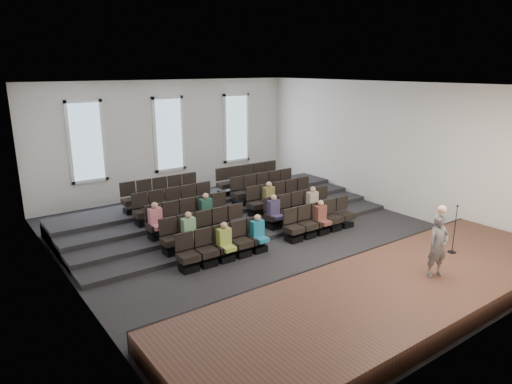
# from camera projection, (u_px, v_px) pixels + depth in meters

# --- Properties ---
(ground) EXTENTS (14.00, 14.00, 0.00)m
(ground) POSITION_uv_depth(u_px,v_px,m) (265.00, 240.00, 15.01)
(ground) COLOR black
(ground) RESTS_ON ground
(ceiling) EXTENTS (12.00, 14.00, 0.02)m
(ceiling) POSITION_uv_depth(u_px,v_px,m) (266.00, 84.00, 13.68)
(ceiling) COLOR white
(ceiling) RESTS_ON ground
(wall_back) EXTENTS (12.00, 0.04, 5.00)m
(wall_back) POSITION_uv_depth(u_px,v_px,m) (168.00, 139.00, 19.83)
(wall_back) COLOR silver
(wall_back) RESTS_ON ground
(wall_front) EXTENTS (12.00, 0.04, 5.00)m
(wall_front) POSITION_uv_depth(u_px,v_px,m) (482.00, 228.00, 8.86)
(wall_front) COLOR silver
(wall_front) RESTS_ON ground
(wall_left) EXTENTS (0.04, 14.00, 5.00)m
(wall_left) POSITION_uv_depth(u_px,v_px,m) (65.00, 197.00, 10.94)
(wall_left) COLOR silver
(wall_left) RESTS_ON ground
(wall_right) EXTENTS (0.04, 14.00, 5.00)m
(wall_right) POSITION_uv_depth(u_px,v_px,m) (389.00, 147.00, 17.74)
(wall_right) COLOR silver
(wall_right) RESTS_ON ground
(stage) EXTENTS (11.80, 3.60, 0.50)m
(stage) POSITION_uv_depth(u_px,v_px,m) (392.00, 294.00, 10.96)
(stage) COLOR #4C2D20
(stage) RESTS_ON ground
(stage_lip) EXTENTS (11.80, 0.06, 0.52)m
(stage_lip) POSITION_uv_depth(u_px,v_px,m) (339.00, 268.00, 12.34)
(stage_lip) COLOR black
(stage_lip) RESTS_ON ground
(risers) EXTENTS (11.80, 4.80, 0.60)m
(risers) POSITION_uv_depth(u_px,v_px,m) (215.00, 211.00, 17.43)
(risers) COLOR black
(risers) RESTS_ON ground
(seating_rows) EXTENTS (6.80, 4.70, 1.67)m
(seating_rows) POSITION_uv_depth(u_px,v_px,m) (239.00, 209.00, 16.03)
(seating_rows) COLOR black
(seating_rows) RESTS_ON ground
(windows) EXTENTS (8.44, 0.10, 3.24)m
(windows) POSITION_uv_depth(u_px,v_px,m) (169.00, 134.00, 19.72)
(windows) COLOR white
(windows) RESTS_ON wall_back
(audience) EXTENTS (6.05, 2.64, 1.10)m
(audience) POSITION_uv_depth(u_px,v_px,m) (248.00, 215.00, 14.94)
(audience) COLOR #98AD45
(audience) RESTS_ON seating_rows
(speaker) EXTENTS (0.65, 0.50, 1.58)m
(speaker) POSITION_uv_depth(u_px,v_px,m) (438.00, 246.00, 11.16)
(speaker) COLOR #5D5A58
(speaker) RESTS_ON stage
(mic_stand) EXTENTS (0.23, 0.23, 1.39)m
(mic_stand) POSITION_uv_depth(u_px,v_px,m) (454.00, 238.00, 12.66)
(mic_stand) COLOR black
(mic_stand) RESTS_ON stage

